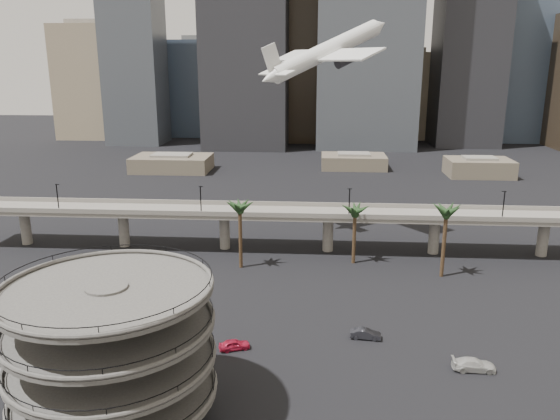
# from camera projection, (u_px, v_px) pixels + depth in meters

# --- Properties ---
(ground) EXTENTS (700.00, 700.00, 0.00)m
(ground) POSITION_uv_depth(u_px,v_px,m) (240.00, 405.00, 63.56)
(ground) COLOR black
(ground) RESTS_ON ground
(parking_ramp) EXTENTS (22.20, 22.20, 17.35)m
(parking_ramp) POSITION_uv_depth(u_px,v_px,m) (111.00, 342.00, 58.02)
(parking_ramp) COLOR #474543
(parking_ramp) RESTS_ON ground
(overpass) EXTENTS (130.00, 9.30, 14.70)m
(overpass) POSITION_uv_depth(u_px,v_px,m) (276.00, 216.00, 114.60)
(overpass) COLOR slate
(overpass) RESTS_ON ground
(palm_trees) EXTENTS (42.40, 10.40, 14.00)m
(palm_trees) POSITION_uv_depth(u_px,v_px,m) (346.00, 212.00, 102.61)
(palm_trees) COLOR #4C3320
(palm_trees) RESTS_ON ground
(low_buildings) EXTENTS (135.00, 27.50, 6.80)m
(low_buildings) POSITION_uv_depth(u_px,v_px,m) (313.00, 164.00, 199.36)
(low_buildings) COLOR brown
(low_buildings) RESTS_ON ground
(skyline) EXTENTS (269.00, 86.00, 127.24)m
(skyline) POSITION_uv_depth(u_px,v_px,m) (334.00, 45.00, 259.40)
(skyline) COLOR #87755D
(skyline) RESTS_ON ground
(airborne_jet) EXTENTS (30.66, 29.54, 16.46)m
(airborne_jet) POSITION_uv_depth(u_px,v_px,m) (327.00, 51.00, 122.25)
(airborne_jet) COLOR white
(airborne_jet) RESTS_ON ground
(car_a) EXTENTS (4.64, 3.08, 1.47)m
(car_a) POSITION_uv_depth(u_px,v_px,m) (234.00, 345.00, 75.68)
(car_a) COLOR #C01B3B
(car_a) RESTS_ON ground
(car_b) EXTENTS (4.59, 1.97, 1.47)m
(car_b) POSITION_uv_depth(u_px,v_px,m) (366.00, 334.00, 78.66)
(car_b) COLOR #222328
(car_b) RESTS_ON ground
(car_c) EXTENTS (5.59, 2.35, 1.61)m
(car_c) POSITION_uv_depth(u_px,v_px,m) (474.00, 365.00, 70.52)
(car_c) COLOR #BAB9B6
(car_c) RESTS_ON ground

